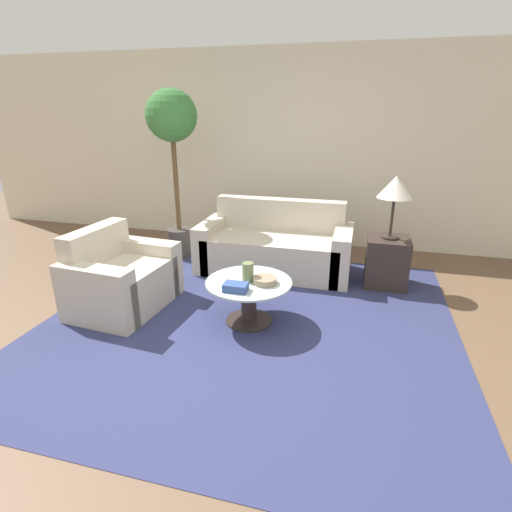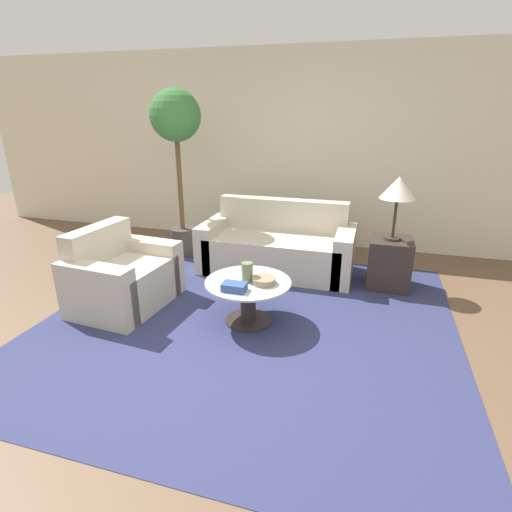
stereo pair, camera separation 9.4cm
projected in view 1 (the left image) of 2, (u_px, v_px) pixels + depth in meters
The scene contains 12 objects.
ground_plane at pixel (213, 357), 3.14m from camera, with size 14.00×14.00×0.00m, color brown.
wall_back at pixel (289, 150), 5.47m from camera, with size 10.00×0.06×2.60m.
rug at pixel (249, 321), 3.66m from camera, with size 3.63×3.50×0.01m.
sofa_main at pixel (275, 247), 4.77m from camera, with size 1.77×0.80×0.81m.
armchair at pixel (119, 280), 3.87m from camera, with size 0.82×1.04×0.78m.
coffee_table at pixel (249, 296), 3.57m from camera, with size 0.77×0.77×0.40m.
side_table at pixel (387, 262), 4.34m from camera, with size 0.44×0.44×0.54m.
table_lamp at pixel (395, 189), 4.06m from camera, with size 0.36×0.36×0.66m.
potted_plant at pixel (173, 137), 4.78m from camera, with size 0.61×0.61×2.06m.
vase at pixel (248, 272), 3.50m from camera, with size 0.10×0.10×0.17m.
bowl at pixel (265, 280), 3.47m from camera, with size 0.21×0.21×0.06m.
book_stack at pixel (236, 287), 3.32m from camera, with size 0.20×0.13×0.07m.
Camera 1 is at (1.01, -2.49, 1.83)m, focal length 28.00 mm.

